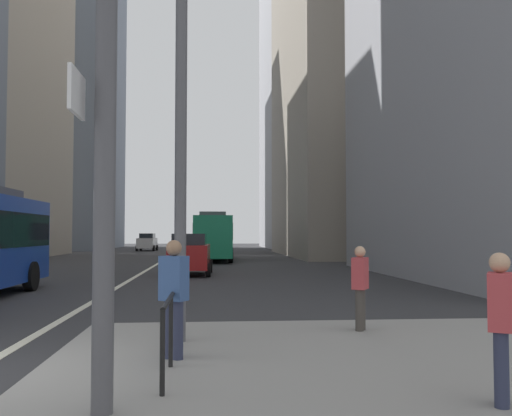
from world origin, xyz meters
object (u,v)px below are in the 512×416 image
(car_receding_near, at_px, (190,254))
(street_lamp_post, at_px, (181,39))
(pedestrian_far, at_px, (360,284))
(city_bus_red_receding, at_px, (212,235))
(car_receding_far, at_px, (201,242))
(pedestrian_waiting, at_px, (501,321))
(car_oncoming_mid, at_px, (147,242))
(pedestrian_walking, at_px, (174,293))

(car_receding_near, xyz_separation_m, street_lamp_post, (0.44, -17.18, 4.29))
(street_lamp_post, xyz_separation_m, pedestrian_far, (3.31, 0.81, -4.27))
(city_bus_red_receding, distance_m, pedestrian_far, 30.78)
(car_receding_far, height_order, pedestrian_waiting, car_receding_far)
(city_bus_red_receding, bearing_deg, car_receding_far, 92.58)
(car_oncoming_mid, bearing_deg, pedestrian_waiting, -80.21)
(car_receding_near, height_order, car_receding_far, same)
(car_receding_far, height_order, street_lamp_post, street_lamp_post)
(city_bus_red_receding, distance_m, pedestrian_waiting, 35.43)
(city_bus_red_receding, relative_size, pedestrian_far, 7.15)
(city_bus_red_receding, xyz_separation_m, street_lamp_post, (-0.67, -31.47, 3.45))
(car_receding_far, distance_m, street_lamp_post, 57.21)
(car_oncoming_mid, height_order, car_receding_near, same)
(car_receding_far, bearing_deg, pedestrian_waiting, -86.20)
(pedestrian_walking, bearing_deg, street_lamp_post, 89.11)
(city_bus_red_receding, distance_m, car_receding_far, 25.62)
(city_bus_red_receding, xyz_separation_m, car_receding_near, (-1.11, -14.28, -0.85))
(city_bus_red_receding, xyz_separation_m, pedestrian_far, (2.64, -30.66, -0.83))
(city_bus_red_receding, height_order, car_receding_far, city_bus_red_receding)
(car_receding_far, bearing_deg, pedestrian_walking, -89.55)
(car_receding_far, height_order, pedestrian_walking, car_receding_far)
(car_oncoming_mid, xyz_separation_m, pedestrian_far, (9.79, -53.60, 0.02))
(pedestrian_walking, bearing_deg, car_receding_near, 91.28)
(city_bus_red_receding, bearing_deg, street_lamp_post, -91.22)
(city_bus_red_receding, height_order, car_oncoming_mid, city_bus_red_receding)
(pedestrian_waiting, xyz_separation_m, pedestrian_walking, (-3.58, 2.51, 0.07))
(pedestrian_waiting, xyz_separation_m, pedestrian_far, (-0.26, 4.64, -0.02))
(car_oncoming_mid, height_order, pedestrian_walking, car_oncoming_mid)
(city_bus_red_receding, relative_size, street_lamp_post, 1.40)
(city_bus_red_receding, relative_size, pedestrian_walking, 6.54)
(car_oncoming_mid, bearing_deg, street_lamp_post, -83.20)
(pedestrian_walking, distance_m, pedestrian_far, 3.96)
(car_receding_far, bearing_deg, car_receding_near, -89.94)
(pedestrian_waiting, height_order, pedestrian_far, pedestrian_waiting)
(car_receding_near, bearing_deg, street_lamp_post, -88.55)
(car_receding_near, bearing_deg, city_bus_red_receding, 85.57)
(street_lamp_post, xyz_separation_m, pedestrian_waiting, (3.56, -3.84, -4.25))
(pedestrian_walking, bearing_deg, pedestrian_far, 32.69)
(car_receding_near, height_order, pedestrian_walking, car_receding_near)
(street_lamp_post, bearing_deg, car_receding_near, 91.45)
(street_lamp_post, bearing_deg, pedestrian_waiting, -47.12)
(car_receding_near, bearing_deg, pedestrian_waiting, -79.23)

